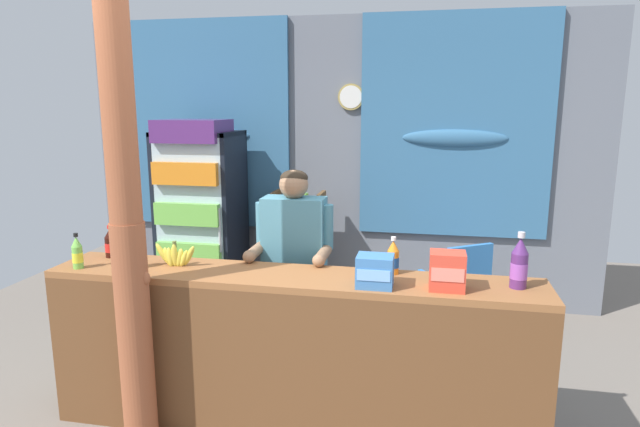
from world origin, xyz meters
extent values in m
plane|color=slate|center=(0.00, 1.10, 0.00)|extent=(7.13, 7.13, 0.00)
cube|color=slate|center=(0.00, 2.80, 1.38)|extent=(5.05, 0.12, 2.77)
cube|color=teal|center=(-1.34, 2.71, 1.75)|extent=(1.75, 0.04, 2.04)
ellipsoid|color=teal|center=(-1.34, 2.69, 1.64)|extent=(0.96, 0.10, 0.16)
cube|color=teal|center=(1.11, 2.71, 1.75)|extent=(1.73, 0.04, 2.04)
ellipsoid|color=teal|center=(1.11, 2.69, 1.64)|extent=(0.95, 0.10, 0.16)
cylinder|color=tan|center=(0.14, 2.72, 2.02)|extent=(0.25, 0.03, 0.25)
cylinder|color=white|center=(0.14, 2.71, 2.02)|extent=(0.21, 0.01, 0.21)
cube|color=beige|center=(-0.74, 2.72, 1.68)|extent=(0.24, 0.02, 0.18)
cube|color=#935B33|center=(0.12, 0.46, 0.96)|extent=(2.89, 0.44, 0.04)
cube|color=brown|center=(0.12, 0.26, 0.47)|extent=(2.89, 0.04, 0.94)
cube|color=brown|center=(-1.29, 0.46, 0.47)|extent=(0.08, 0.40, 0.94)
cube|color=brown|center=(1.52, 0.46, 0.47)|extent=(0.08, 0.40, 0.94)
cylinder|color=#995133|center=(-0.69, 0.11, 0.66)|extent=(0.19, 0.19, 1.33)
cylinder|color=#995133|center=(-0.69, 0.11, 1.99)|extent=(0.17, 0.17, 1.33)
ellipsoid|color=#995133|center=(-0.61, 0.11, 1.02)|extent=(0.06, 0.05, 0.08)
cube|color=black|center=(-1.21, 2.54, 0.85)|extent=(0.72, 0.04, 1.70)
cube|color=black|center=(-1.56, 2.26, 0.85)|extent=(0.04, 0.60, 1.70)
cube|color=black|center=(-0.87, 2.26, 0.85)|extent=(0.04, 0.60, 1.70)
cube|color=black|center=(-1.21, 2.26, 1.68)|extent=(0.72, 0.60, 0.04)
cube|color=black|center=(-1.21, 2.26, 0.04)|extent=(0.72, 0.60, 0.08)
cube|color=silver|center=(-1.21, 1.97, 0.90)|extent=(0.66, 0.02, 1.54)
cylinder|color=#B7B7BC|center=(-0.91, 1.94, 0.85)|extent=(0.02, 0.02, 0.40)
cube|color=silver|center=(-1.21, 2.26, 0.51)|extent=(0.64, 0.52, 0.02)
cube|color=#75C64C|center=(-1.21, 2.14, 0.62)|extent=(0.60, 0.48, 0.20)
cube|color=silver|center=(-1.21, 2.26, 0.88)|extent=(0.64, 0.52, 0.02)
cube|color=#75C64C|center=(-1.21, 2.14, 0.99)|extent=(0.60, 0.48, 0.20)
cube|color=silver|center=(-1.21, 2.26, 1.24)|extent=(0.64, 0.52, 0.02)
cube|color=orange|center=(-1.21, 2.14, 1.35)|extent=(0.60, 0.48, 0.20)
cube|color=silver|center=(-1.21, 2.26, 1.60)|extent=(0.64, 0.52, 0.02)
cube|color=#56286B|center=(-1.21, 2.14, 1.71)|extent=(0.60, 0.48, 0.20)
cube|color=brown|center=(-0.53, 2.43, 0.57)|extent=(0.04, 0.28, 1.14)
cube|color=brown|center=(-0.09, 2.43, 0.57)|extent=(0.04, 0.28, 1.14)
cube|color=brown|center=(-0.31, 2.43, 0.97)|extent=(0.44, 0.28, 0.02)
cylinder|color=brown|center=(-0.37, 2.43, 1.04)|extent=(0.06, 0.06, 0.12)
cylinder|color=#75C64C|center=(-0.24, 2.43, 1.06)|extent=(0.06, 0.06, 0.15)
cube|color=brown|center=(-0.31, 2.43, 0.63)|extent=(0.44, 0.28, 0.02)
cylinder|color=silver|center=(-0.37, 2.43, 0.70)|extent=(0.06, 0.06, 0.12)
cylinder|color=orange|center=(-0.24, 2.43, 0.71)|extent=(0.06, 0.06, 0.13)
cube|color=brown|center=(-0.31, 2.43, 0.29)|extent=(0.44, 0.28, 0.02)
cylinder|color=silver|center=(-0.37, 2.43, 0.36)|extent=(0.06, 0.06, 0.13)
cylinder|color=silver|center=(-0.24, 2.43, 0.36)|extent=(0.06, 0.06, 0.13)
cube|color=#3884D6|center=(1.12, 1.97, 0.44)|extent=(0.61, 0.61, 0.04)
cube|color=#3884D6|center=(1.23, 1.80, 0.66)|extent=(0.37, 0.27, 0.40)
cylinder|color=#3884D6|center=(1.17, 2.23, 0.22)|extent=(0.04, 0.04, 0.44)
cylinder|color=#3884D6|center=(0.85, 2.02, 0.22)|extent=(0.04, 0.04, 0.44)
cylinder|color=#3884D6|center=(1.38, 1.92, 0.22)|extent=(0.04, 0.04, 0.44)
cylinder|color=#3884D6|center=(1.07, 1.71, 0.22)|extent=(0.04, 0.04, 0.44)
cube|color=#3884D6|center=(1.28, 2.08, 0.56)|extent=(0.25, 0.35, 0.03)
cube|color=#3884D6|center=(0.95, 1.86, 0.56)|extent=(0.25, 0.35, 0.03)
cylinder|color=#28282D|center=(-0.06, 0.92, 0.39)|extent=(0.11, 0.11, 0.78)
cylinder|color=#28282D|center=(0.11, 0.92, 0.39)|extent=(0.11, 0.11, 0.78)
cube|color=teal|center=(0.03, 0.92, 1.07)|extent=(0.41, 0.20, 0.57)
sphere|color=#997051|center=(0.03, 0.92, 1.44)|extent=(0.19, 0.19, 0.19)
ellipsoid|color=#2D2319|center=(0.03, 0.93, 1.48)|extent=(0.18, 0.18, 0.10)
cylinder|color=teal|center=(-0.19, 0.92, 1.16)|extent=(0.08, 0.08, 0.29)
cylinder|color=#997051|center=(-0.19, 0.77, 1.02)|extent=(0.07, 0.26, 0.07)
sphere|color=#997051|center=(-0.19, 0.64, 1.02)|extent=(0.08, 0.08, 0.08)
cylinder|color=teal|center=(0.25, 0.92, 1.16)|extent=(0.08, 0.08, 0.29)
cylinder|color=#997051|center=(0.25, 0.77, 1.02)|extent=(0.07, 0.26, 0.07)
sphere|color=#997051|center=(0.25, 0.64, 1.02)|extent=(0.08, 0.08, 0.08)
cylinder|color=#56286B|center=(1.37, 0.48, 1.07)|extent=(0.09, 0.09, 0.19)
cone|color=#56286B|center=(1.37, 0.48, 1.21)|extent=(0.09, 0.09, 0.09)
cylinder|color=silver|center=(1.37, 0.48, 1.27)|extent=(0.04, 0.04, 0.03)
cylinder|color=purple|center=(1.37, 0.48, 1.07)|extent=(0.09, 0.09, 0.09)
cylinder|color=orange|center=(0.70, 0.60, 1.05)|extent=(0.07, 0.07, 0.14)
cone|color=orange|center=(0.70, 0.60, 1.15)|extent=(0.07, 0.07, 0.06)
cylinder|color=white|center=(0.70, 0.60, 1.19)|extent=(0.03, 0.03, 0.02)
cylinder|color=#194C99|center=(0.70, 0.60, 1.05)|extent=(0.07, 0.07, 0.06)
cylinder|color=black|center=(-1.11, 0.59, 1.04)|extent=(0.07, 0.07, 0.13)
cone|color=black|center=(-1.11, 0.59, 1.14)|extent=(0.07, 0.07, 0.06)
cylinder|color=red|center=(-1.11, 0.59, 1.18)|extent=(0.03, 0.03, 0.02)
cylinder|color=red|center=(-1.11, 0.59, 1.04)|extent=(0.07, 0.07, 0.06)
cylinder|color=brown|center=(-0.82, 0.42, 1.04)|extent=(0.07, 0.07, 0.12)
cone|color=brown|center=(-0.82, 0.42, 1.13)|extent=(0.07, 0.07, 0.06)
cylinder|color=#E5CC4C|center=(-0.82, 0.42, 1.17)|extent=(0.03, 0.03, 0.02)
cylinder|color=#E5D166|center=(-0.82, 0.42, 1.04)|extent=(0.07, 0.07, 0.06)
cylinder|color=#75C64C|center=(-1.17, 0.33, 1.04)|extent=(0.06, 0.06, 0.13)
cone|color=#75C64C|center=(-1.17, 0.33, 1.14)|extent=(0.06, 0.06, 0.06)
cylinder|color=black|center=(-1.17, 0.33, 1.18)|extent=(0.03, 0.03, 0.02)
cylinder|color=yellow|center=(-1.17, 0.33, 1.04)|extent=(0.06, 0.06, 0.06)
cube|color=#3D75B7|center=(0.62, 0.35, 1.06)|extent=(0.20, 0.16, 0.17)
cube|color=#7CB5F7|center=(0.62, 0.27, 1.06)|extent=(0.18, 0.00, 0.06)
cube|color=#E5422D|center=(1.00, 0.38, 1.08)|extent=(0.19, 0.15, 0.20)
cube|color=#FF826D|center=(1.00, 0.31, 1.08)|extent=(0.17, 0.00, 0.07)
ellipsoid|color=#DBCC42|center=(-0.70, 0.51, 1.04)|extent=(0.11, 0.04, 0.15)
ellipsoid|color=#DBCC42|center=(-0.68, 0.51, 1.03)|extent=(0.07, 0.04, 0.12)
ellipsoid|color=#DBCC42|center=(-0.65, 0.48, 1.03)|extent=(0.06, 0.04, 0.13)
ellipsoid|color=#DBCC42|center=(-0.62, 0.49, 1.04)|extent=(0.04, 0.04, 0.15)
ellipsoid|color=#DBCC42|center=(-0.59, 0.49, 1.03)|extent=(0.06, 0.04, 0.12)
ellipsoid|color=#DBCC42|center=(-0.56, 0.49, 1.03)|extent=(0.07, 0.03, 0.12)
ellipsoid|color=#DBCC42|center=(-0.53, 0.50, 1.04)|extent=(0.10, 0.04, 0.15)
cylinder|color=olive|center=(-0.62, 0.49, 1.11)|extent=(0.02, 0.02, 0.05)
camera|label=1|loc=(0.87, -2.43, 1.94)|focal=30.22mm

